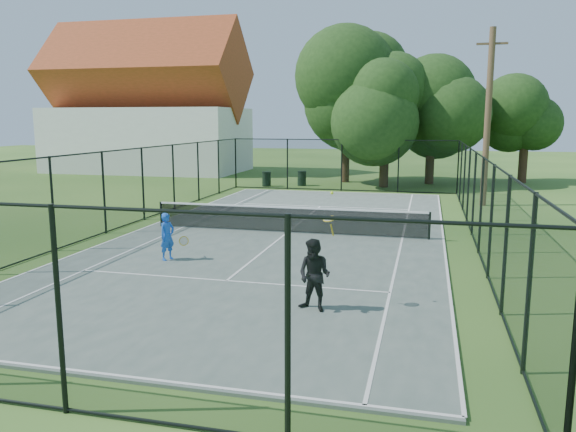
% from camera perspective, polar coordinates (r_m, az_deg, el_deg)
% --- Properties ---
extents(ground, '(120.00, 120.00, 0.00)m').
position_cam_1_polar(ground, '(20.41, -0.06, -1.85)').
color(ground, '#2A511B').
extents(tennis_court, '(11.00, 24.00, 0.06)m').
position_cam_1_polar(tennis_court, '(20.41, -0.06, -1.76)').
color(tennis_court, '#505E56').
rests_on(tennis_court, ground).
extents(tennis_net, '(10.08, 0.08, 0.95)m').
position_cam_1_polar(tennis_net, '(20.31, -0.06, -0.25)').
color(tennis_net, black).
rests_on(tennis_net, tennis_court).
extents(fence, '(13.10, 26.10, 3.00)m').
position_cam_1_polar(fence, '(20.17, -0.06, 2.33)').
color(fence, black).
rests_on(fence, ground).
extents(tree_near_left, '(6.99, 6.99, 9.12)m').
position_cam_1_polar(tree_near_left, '(37.54, 5.94, 12.00)').
color(tree_near_left, '#332114').
rests_on(tree_near_left, ground).
extents(tree_near_mid, '(5.64, 5.64, 7.37)m').
position_cam_1_polar(tree_near_mid, '(35.06, 9.89, 10.32)').
color(tree_near_mid, '#332114').
rests_on(tree_near_mid, ground).
extents(tree_near_right, '(5.15, 5.15, 7.11)m').
position_cam_1_polar(tree_near_right, '(37.43, 14.41, 10.08)').
color(tree_near_right, '#332114').
rests_on(tree_near_right, ground).
extents(tree_far_right, '(4.77, 4.77, 6.31)m').
position_cam_1_polar(tree_far_right, '(40.03, 23.00, 8.71)').
color(tree_far_right, '#332114').
rests_on(tree_far_right, ground).
extents(building, '(15.30, 8.15, 11.87)m').
position_cam_1_polar(building, '(46.82, -14.09, 10.48)').
color(building, silver).
rests_on(building, ground).
extents(trash_bin_left, '(0.58, 0.58, 0.92)m').
position_cam_1_polar(trash_bin_left, '(35.09, -2.20, 3.79)').
color(trash_bin_left, black).
rests_on(trash_bin_left, ground).
extents(trash_bin_right, '(0.58, 0.58, 0.93)m').
position_cam_1_polar(trash_bin_right, '(35.42, 1.41, 3.86)').
color(trash_bin_right, black).
rests_on(trash_bin_right, ground).
extents(utility_pole, '(1.40, 0.30, 8.33)m').
position_cam_1_polar(utility_pole, '(28.53, 19.64, 9.44)').
color(utility_pole, '#4C3823').
rests_on(utility_pole, ground).
extents(player_blue, '(0.84, 0.59, 1.38)m').
position_cam_1_polar(player_blue, '(16.71, -12.15, -2.05)').
color(player_blue, blue).
rests_on(player_blue, tennis_court).
extents(player_black, '(0.90, 0.99, 2.52)m').
position_cam_1_polar(player_black, '(12.02, 2.71, -6.00)').
color(player_black, black).
rests_on(player_black, tennis_court).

